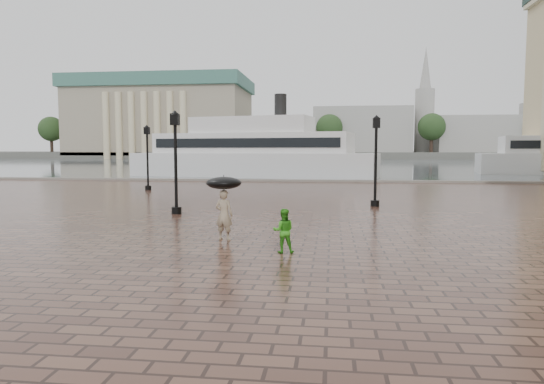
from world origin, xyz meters
The scene contains 12 objects.
ground centered at (0.00, 0.00, 0.00)m, with size 300.00×300.00×0.00m, color #3C241B.
harbour_water centered at (0.00, 92.00, 0.00)m, with size 240.00×240.00×0.00m, color #495359.
quay_edge centered at (0.00, 32.00, 0.00)m, with size 80.00×0.60×0.30m, color slate.
far_shore centered at (0.00, 160.00, 1.00)m, with size 300.00×60.00×2.00m, color #4C4C47.
museum centered at (-55.00, 144.61, 13.91)m, with size 57.00×32.50×26.00m.
distant_skyline centered at (48.14, 150.00, 9.45)m, with size 102.50×22.00×33.00m.
far_trees centered at (0.00, 138.00, 9.42)m, with size 188.00×8.00×13.50m.
street_lamps centered at (-5.00, 15.33, 2.33)m, with size 15.44×12.44×4.40m.
adult_pedestrian centered at (-2.52, 4.11, 0.80)m, with size 0.58×0.38×1.59m, color gray.
child_pedestrian centered at (-0.48, 2.47, 0.61)m, with size 0.59×0.46×1.22m, color #32931B.
ferry_near centered at (-7.41, 39.34, 2.53)m, with size 26.41×11.14×8.43m.
umbrella centered at (-2.52, 4.11, 1.80)m, with size 1.10×1.10×1.11m.
Camera 1 is at (0.82, -10.65, 2.84)m, focal length 32.00 mm.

